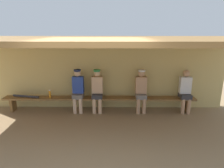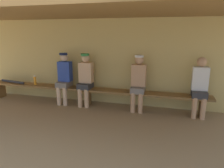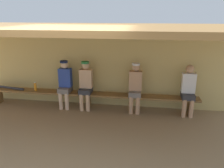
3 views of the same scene
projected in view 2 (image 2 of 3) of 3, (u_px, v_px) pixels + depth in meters
The scene contains 10 objects.
ground_plane at pixel (58, 131), 3.98m from camera, with size 24.00×24.00×0.00m, color #937754.
back_wall at pixel (93, 61), 5.59m from camera, with size 8.00×0.20×2.20m, color tan.
dugout_roof at pixel (69, 11), 4.09m from camera, with size 8.00×2.80×0.12m, color olive.
bench at pixel (88, 91), 5.34m from camera, with size 6.00×0.36×0.46m.
player_rightmost at pixel (200, 85), 4.56m from camera, with size 0.34×0.42×1.34m.
player_in_blue at pixel (64, 76), 5.42m from camera, with size 0.34×0.42×1.34m.
player_with_sunglasses at pixel (85, 77), 5.27m from camera, with size 0.34×0.42×1.34m.
player_middle at pixel (138, 80), 4.91m from camera, with size 0.34×0.42×1.34m.
water_bottle_clear at pixel (35, 80), 5.65m from camera, with size 0.07×0.07×0.25m.
baseball_bat at pixel (13, 82), 5.91m from camera, with size 0.07×0.07×0.87m, color #333338.
Camera 2 is at (1.98, -3.23, 1.84)m, focal length 33.13 mm.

